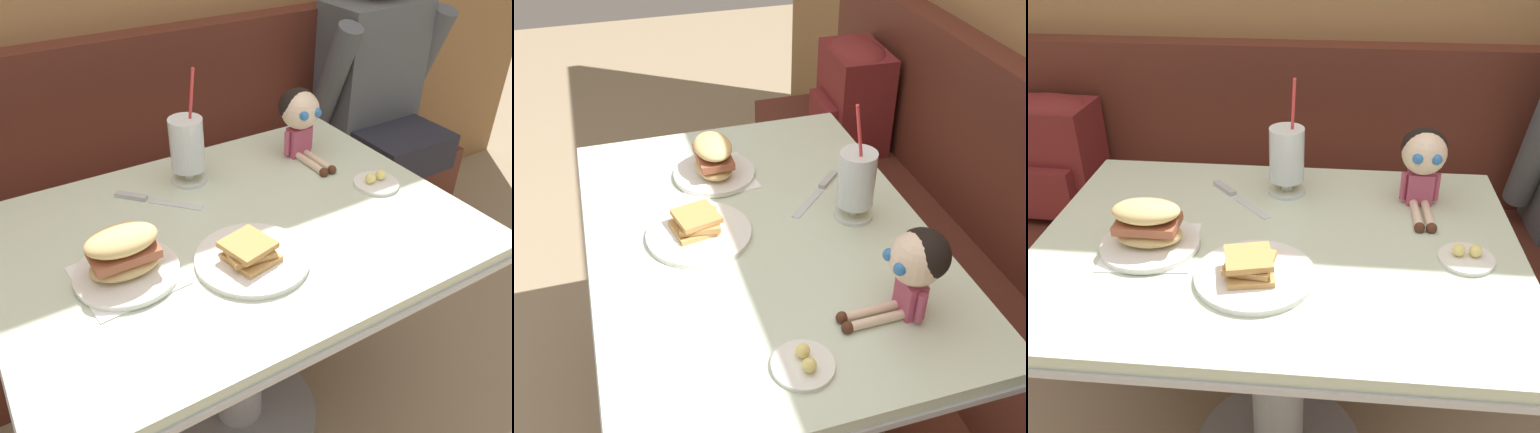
% 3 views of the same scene
% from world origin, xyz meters
% --- Properties ---
extents(booth_bench, '(2.60, 0.48, 1.00)m').
position_xyz_m(booth_bench, '(0.00, 0.81, 0.33)').
color(booth_bench, '#512319').
rests_on(booth_bench, ground).
extents(diner_table, '(1.11, 0.81, 0.74)m').
position_xyz_m(diner_table, '(0.00, 0.18, 0.54)').
color(diner_table, beige).
rests_on(diner_table, ground).
extents(toast_plate, '(0.25, 0.25, 0.06)m').
position_xyz_m(toast_plate, '(-0.03, 0.04, 0.76)').
color(toast_plate, white).
rests_on(toast_plate, diner_table).
extents(milkshake_glass, '(0.10, 0.10, 0.31)m').
position_xyz_m(milkshake_glass, '(-0.00, 0.42, 0.84)').
color(milkshake_glass, silver).
rests_on(milkshake_glass, diner_table).
extents(sandwich_plate, '(0.22, 0.22, 0.12)m').
position_xyz_m(sandwich_plate, '(-0.28, 0.13, 0.79)').
color(sandwich_plate, white).
rests_on(sandwich_plate, diner_table).
extents(butter_saucer, '(0.12, 0.12, 0.04)m').
position_xyz_m(butter_saucer, '(0.42, 0.15, 0.75)').
color(butter_saucer, white).
rests_on(butter_saucer, diner_table).
extents(butter_knife, '(0.18, 0.18, 0.01)m').
position_xyz_m(butter_knife, '(-0.14, 0.40, 0.74)').
color(butter_knife, silver).
rests_on(butter_knife, diner_table).
extents(seated_doll, '(0.11, 0.22, 0.20)m').
position_xyz_m(seated_doll, '(0.34, 0.40, 0.87)').
color(seated_doll, '#B74C6B').
rests_on(seated_doll, diner_table).
extents(backpack, '(0.31, 0.26, 0.41)m').
position_xyz_m(backpack, '(-0.83, 0.78, 0.66)').
color(backpack, maroon).
rests_on(backpack, booth_bench).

